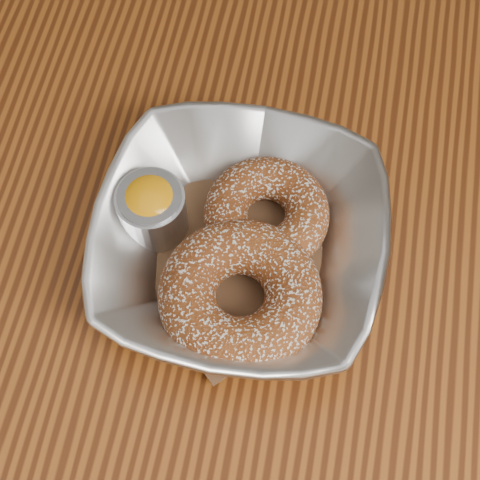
% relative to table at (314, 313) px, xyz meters
% --- Properties ---
extents(ground_plane, '(4.00, 4.00, 0.00)m').
position_rel_table_xyz_m(ground_plane, '(0.00, 0.00, -0.65)').
color(ground_plane, '#565659').
rests_on(ground_plane, ground).
extents(table, '(1.20, 0.80, 0.75)m').
position_rel_table_xyz_m(table, '(0.00, 0.00, 0.00)').
color(table, brown).
rests_on(table, ground_plane).
extents(serving_bowl, '(0.21, 0.21, 0.05)m').
position_rel_table_xyz_m(serving_bowl, '(-0.06, -0.00, 0.12)').
color(serving_bowl, silver).
rests_on(serving_bowl, table).
extents(parchment, '(0.21, 0.21, 0.00)m').
position_rel_table_xyz_m(parchment, '(-0.06, -0.00, 0.11)').
color(parchment, brown).
rests_on(parchment, table).
extents(donut_back, '(0.12, 0.12, 0.03)m').
position_rel_table_xyz_m(donut_back, '(-0.05, 0.02, 0.13)').
color(donut_back, brown).
rests_on(donut_back, parchment).
extents(donut_front, '(0.13, 0.13, 0.04)m').
position_rel_table_xyz_m(donut_front, '(-0.06, -0.04, 0.13)').
color(donut_front, brown).
rests_on(donut_front, parchment).
extents(ramekin, '(0.05, 0.05, 0.05)m').
position_rel_table_xyz_m(ramekin, '(-0.13, 0.01, 0.13)').
color(ramekin, silver).
rests_on(ramekin, table).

